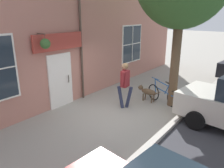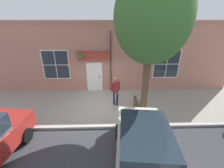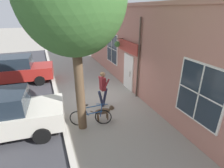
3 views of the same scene
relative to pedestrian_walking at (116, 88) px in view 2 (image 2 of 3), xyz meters
The scene contains 7 objects.
ground_plane 1.33m from the pedestrian_walking, 83.35° to the right, with size 90.00×90.00×0.00m, color gray.
storefront_facade 2.70m from the pedestrian_walking, 161.84° to the right, with size 0.95×18.00×4.77m.
pedestrian_walking is the anchor object (origin of this frame).
dog_on_leash 1.39m from the pedestrian_walking, 72.85° to the left, with size 1.10×0.33×0.64m.
street_tree_by_curb 4.11m from the pedestrian_walking, 46.31° to the left, with size 3.45×3.10×6.77m.
leaning_bicycle 1.79m from the pedestrian_walking, 52.81° to the left, with size 1.66×0.61×1.00m.
parked_car_mid_block 4.28m from the pedestrian_walking, ahead, with size 4.45×2.25×1.75m.
Camera 2 is at (7.80, 0.31, 4.80)m, focal length 24.00 mm.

